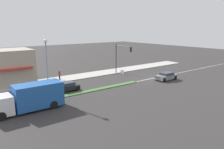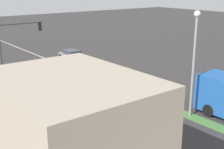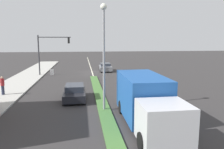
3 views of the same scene
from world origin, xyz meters
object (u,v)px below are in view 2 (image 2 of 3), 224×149
at_px(street_lamp, 194,51).
at_px(pedestrian, 44,109).
at_px(traffic_signal_main, 14,40).
at_px(warning_aframe_sign, 19,73).
at_px(sedan_dark, 136,102).
at_px(suv_grey, 72,55).

distance_m(street_lamp, pedestrian, 10.89).
height_order(traffic_signal_main, pedestrian, traffic_signal_main).
height_order(warning_aframe_sign, sedan_dark, sedan_dark).
bearing_deg(traffic_signal_main, sedan_dark, 106.24).
distance_m(warning_aframe_sign, suv_grey, 8.64).
bearing_deg(traffic_signal_main, suv_grey, -159.13).
distance_m(street_lamp, sedan_dark, 5.74).
bearing_deg(sedan_dark, pedestrian, -17.84).
height_order(pedestrian, sedan_dark, pedestrian).
bearing_deg(street_lamp, pedestrian, -31.66).
bearing_deg(suv_grey, street_lamp, 83.70).
bearing_deg(street_lamp, traffic_signal_main, -69.91).
bearing_deg(pedestrian, warning_aframe_sign, -103.59).
height_order(warning_aframe_sign, suv_grey, suv_grey).
bearing_deg(warning_aframe_sign, sedan_dark, 105.19).
relative_size(traffic_signal_main, suv_grey, 1.45).
relative_size(street_lamp, pedestrian, 4.40).
relative_size(traffic_signal_main, street_lamp, 0.76).
bearing_deg(pedestrian, suv_grey, -126.82).
bearing_deg(street_lamp, sedan_dark, -56.07).
relative_size(pedestrian, warning_aframe_sign, 2.00).
xyz_separation_m(pedestrian, warning_aframe_sign, (-2.79, -11.55, -0.58)).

